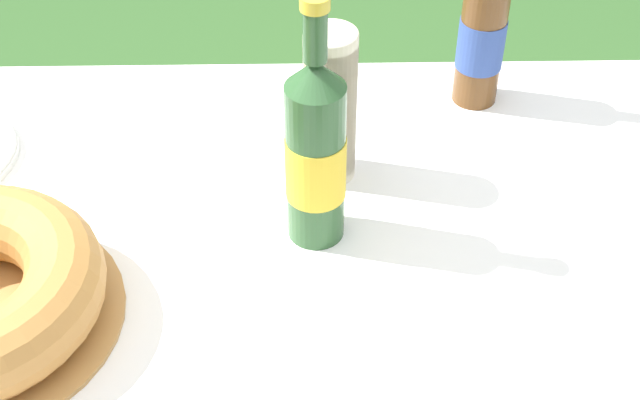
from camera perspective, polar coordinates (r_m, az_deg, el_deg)
The scene contains 5 objects.
garden_table at distance 1.12m, azimuth -2.27°, elevation -10.36°, with size 1.61×1.12×0.75m.
tablecloth at distance 1.08m, azimuth -2.35°, elevation -8.60°, with size 1.62×1.13×0.10m.
cup_stack at distance 1.20m, azimuth 0.65°, elevation 6.00°, with size 0.07×0.07×0.23m.
cider_bottle_green at distance 1.09m, azimuth -0.28°, elevation 3.07°, with size 0.08×0.08×0.35m.
cider_bottle_amber at distance 1.37m, azimuth 10.39°, elevation 10.71°, with size 0.07×0.07×0.33m.
Camera 1 is at (0.03, -0.69, 1.56)m, focal length 50.00 mm.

